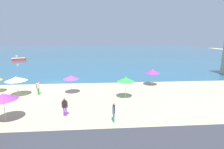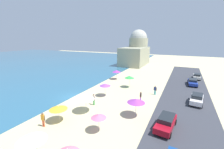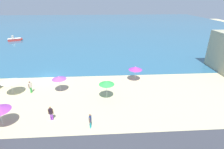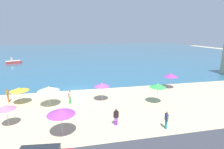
{
  "view_description": "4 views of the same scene",
  "coord_description": "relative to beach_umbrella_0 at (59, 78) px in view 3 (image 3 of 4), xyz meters",
  "views": [
    {
      "loc": [
        6.56,
        -26.43,
        7.12
      ],
      "look_at": [
        8.3,
        -3.79,
        2.16
      ],
      "focal_mm": 28.0,
      "sensor_mm": 36.0,
      "label": 1
    },
    {
      "loc": [
        -19.24,
        -17.2,
        10.17
      ],
      "look_at": [
        11.02,
        -2.38,
        2.02
      ],
      "focal_mm": 24.0,
      "sensor_mm": 36.0,
      "label": 2
    },
    {
      "loc": [
        9.08,
        -27.29,
        12.47
      ],
      "look_at": [
        10.65,
        -2.19,
        1.21
      ],
      "focal_mm": 28.0,
      "sensor_mm": 36.0,
      "label": 3
    },
    {
      "loc": [
        -0.04,
        -25.96,
        8.6
      ],
      "look_at": [
        5.84,
        2.1,
        1.68
      ],
      "focal_mm": 28.0,
      "sensor_mm": 36.0,
      "label": 4
    }
  ],
  "objects": [
    {
      "name": "bather_5",
      "position": [
        4.68,
        -7.96,
        -1.17
      ],
      "size": [
        0.26,
        0.57,
        1.71
      ],
      "color": "teal",
      "rests_on": "ground_plane"
    },
    {
      "name": "beach_umbrella_0",
      "position": [
        0.0,
        0.0,
        0.0
      ],
      "size": [
        2.01,
        2.01,
        2.41
      ],
      "color": "#B2B2B7",
      "rests_on": "ground_plane"
    },
    {
      "name": "beach_umbrella_5",
      "position": [
        11.3,
        2.88,
        -0.0
      ],
      "size": [
        2.18,
        2.18,
        2.45
      ],
      "color": "#B2B2B7",
      "rests_on": "ground_plane"
    },
    {
      "name": "beach_umbrella_8",
      "position": [
        -6.42,
        -0.44,
        0.03
      ],
      "size": [
        2.5,
        2.5,
        2.47
      ],
      "color": "#B2B2B7",
      "rests_on": "ground_plane"
    },
    {
      "name": "skiff_nearshore",
      "position": [
        -20.48,
        32.44,
        -1.61
      ],
      "size": [
        4.17,
        2.8,
        1.61
      ],
      "color": "#BE3732",
      "rests_on": "sea"
    },
    {
      "name": "beach_umbrella_1",
      "position": [
        6.57,
        -2.24,
        0.16
      ],
      "size": [
        2.01,
        2.01,
        2.61
      ],
      "color": "#B2B2B7",
      "rests_on": "ground_plane"
    },
    {
      "name": "ground_plane",
      "position": [
        -3.08,
        4.89,
        -2.13
      ],
      "size": [
        160.0,
        160.0,
        0.0
      ],
      "primitive_type": "plane",
      "color": "#C9BD90"
    },
    {
      "name": "sea",
      "position": [
        -3.08,
        59.89,
        -2.1
      ],
      "size": [
        150.0,
        110.0,
        0.05
      ],
      "primitive_type": "cube",
      "color": "#2D6281",
      "rests_on": "ground_plane"
    },
    {
      "name": "bather_0",
      "position": [
        0.35,
        -6.43,
        -1.17
      ],
      "size": [
        0.57,
        0.24,
        1.71
      ],
      "color": "purple",
      "rests_on": "ground_plane"
    },
    {
      "name": "bather_4",
      "position": [
        -4.04,
        -0.21,
        -1.12
      ],
      "size": [
        0.36,
        0.52,
        1.79
      ],
      "color": "green",
      "rests_on": "ground_plane"
    }
  ]
}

